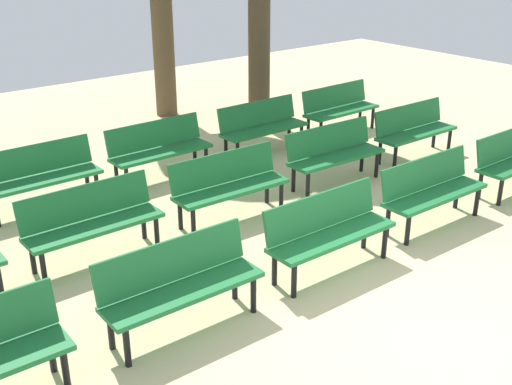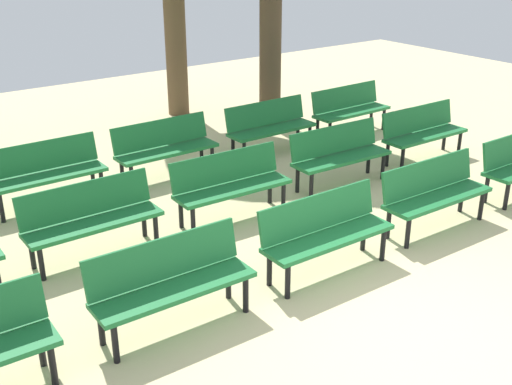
# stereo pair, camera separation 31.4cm
# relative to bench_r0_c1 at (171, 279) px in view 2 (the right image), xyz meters

# --- Properties ---
(ground_plane) EXTENTS (24.18, 24.18, 0.00)m
(ground_plane) POSITION_rel_bench_r0_c1_xyz_m (1.84, -1.61, -0.50)
(ground_plane) COLOR beige
(bench_r0_c1) EXTENTS (1.61, 0.51, 0.87)m
(bench_r0_c1) POSITION_rel_bench_r0_c1_xyz_m (0.00, 0.00, 0.00)
(bench_r0_c1) COLOR #1E7238
(bench_r0_c1) RESTS_ON ground_plane
(bench_r0_c2) EXTENTS (1.61, 0.50, 0.87)m
(bench_r0_c2) POSITION_rel_bench_r0_c1_xyz_m (1.90, -0.07, 0.00)
(bench_r0_c2) COLOR #1E7238
(bench_r0_c2) RESTS_ON ground_plane
(bench_r0_c3) EXTENTS (1.61, 0.51, 0.87)m
(bench_r0_c3) POSITION_rel_bench_r0_c1_xyz_m (3.77, -0.05, 0.00)
(bench_r0_c3) COLOR #1E7238
(bench_r0_c3) RESTS_ON ground_plane
(bench_r1_c1) EXTENTS (1.60, 0.49, 0.87)m
(bench_r1_c1) POSITION_rel_bench_r0_c1_xyz_m (-0.05, 1.81, 0.00)
(bench_r1_c1) COLOR #1E7238
(bench_r1_c1) RESTS_ON ground_plane
(bench_r1_c2) EXTENTS (1.62, 0.54, 0.87)m
(bench_r1_c2) POSITION_rel_bench_r0_c1_xyz_m (1.85, 1.72, 0.00)
(bench_r1_c2) COLOR #1E7238
(bench_r1_c2) RESTS_ON ground_plane
(bench_r1_c3) EXTENTS (1.62, 0.54, 0.87)m
(bench_r1_c3) POSITION_rel_bench_r0_c1_xyz_m (3.80, 1.74, 0.00)
(bench_r1_c3) COLOR #1E7238
(bench_r1_c3) RESTS_ON ground_plane
(bench_r1_c4) EXTENTS (1.61, 0.50, 0.87)m
(bench_r1_c4) POSITION_rel_bench_r0_c1_xyz_m (5.67, 1.74, 0.00)
(bench_r1_c4) COLOR #1E7238
(bench_r1_c4) RESTS_ON ground_plane
(bench_r2_c1) EXTENTS (1.60, 0.49, 0.87)m
(bench_r2_c1) POSITION_rel_bench_r0_c1_xyz_m (0.03, 3.59, 0.00)
(bench_r2_c1) COLOR #1E7238
(bench_r2_c1) RESTS_ON ground_plane
(bench_r2_c2) EXTENTS (1.60, 0.50, 0.87)m
(bench_r2_c2) POSITION_rel_bench_r0_c1_xyz_m (1.88, 3.55, 0.00)
(bench_r2_c2) COLOR #1E7238
(bench_r2_c2) RESTS_ON ground_plane
(bench_r2_c3) EXTENTS (1.60, 0.49, 0.87)m
(bench_r2_c3) POSITION_rel_bench_r0_c1_xyz_m (3.84, 3.48, 0.00)
(bench_r2_c3) COLOR #1E7238
(bench_r2_c3) RESTS_ON ground_plane
(bench_r2_c4) EXTENTS (1.61, 0.51, 0.87)m
(bench_r2_c4) POSITION_rel_bench_r0_c1_xyz_m (5.69, 3.48, 0.00)
(bench_r2_c4) COLOR #1E7238
(bench_r2_c4) RESTS_ON ground_plane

